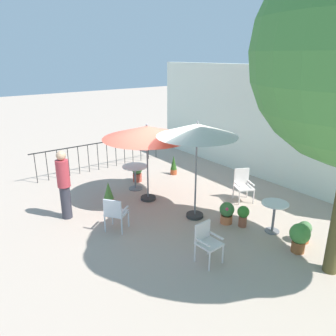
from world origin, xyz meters
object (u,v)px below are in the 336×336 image
(cafe_table_0, at_px, (274,212))
(potted_plant_5, at_px, (109,193))
(potted_plant_2, at_px, (227,212))
(potted_plant_0, at_px, (243,215))
(patio_umbrella_1, at_px, (197,131))
(patio_chair_1, at_px, (115,212))
(patio_umbrella_0, at_px, (147,133))
(cafe_table_1, at_px, (135,173))
(potted_plant_6, at_px, (300,236))
(standing_person, at_px, (64,184))
(potted_plant_4, at_px, (174,165))
(patio_chair_2, at_px, (207,240))
(potted_plant_1, at_px, (304,231))
(patio_chair_0, at_px, (243,183))
(potted_plant_3, at_px, (137,173))

(cafe_table_0, height_order, potted_plant_5, cafe_table_0)
(cafe_table_0, bearing_deg, potted_plant_2, -149.39)
(potted_plant_0, bearing_deg, patio_umbrella_1, -150.40)
(patio_umbrella_1, bearing_deg, patio_chair_1, -106.36)
(patio_umbrella_0, bearing_deg, cafe_table_1, 172.43)
(potted_plant_6, xyz_separation_m, standing_person, (-4.47, -3.38, 0.56))
(patio_chair_1, xyz_separation_m, potted_plant_4, (-2.30, 3.52, -0.17))
(patio_chair_2, xyz_separation_m, potted_plant_1, (0.78, 2.25, -0.22))
(potted_plant_2, bearing_deg, potted_plant_5, -145.63)
(patio_chair_0, relative_size, standing_person, 0.52)
(patio_umbrella_1, bearing_deg, potted_plant_4, 152.10)
(potted_plant_1, relative_size, potted_plant_6, 0.77)
(potted_plant_3, xyz_separation_m, standing_person, (1.13, -2.81, 0.63))
(patio_chair_1, xyz_separation_m, patio_chair_2, (2.18, 0.90, -0.02))
(patio_chair_0, bearing_deg, potted_plant_1, -14.99)
(potted_plant_5, bearing_deg, patio_chair_2, 5.70)
(patio_umbrella_1, xyz_separation_m, potted_plant_4, (-2.89, 1.53, -1.94))
(potted_plant_5, bearing_deg, potted_plant_2, 34.37)
(patio_umbrella_1, distance_m, cafe_table_1, 3.09)
(patio_umbrella_1, bearing_deg, patio_chair_2, -34.27)
(patio_chair_2, xyz_separation_m, potted_plant_3, (-4.66, 1.23, -0.18))
(cafe_table_0, xyz_separation_m, standing_person, (-3.62, -3.65, 0.42))
(patio_umbrella_1, xyz_separation_m, potted_plant_1, (2.37, 1.16, -2.00))
(cafe_table_0, relative_size, standing_person, 0.42)
(potted_plant_3, distance_m, standing_person, 3.09)
(potted_plant_4, bearing_deg, cafe_table_1, -78.90)
(patio_umbrella_0, bearing_deg, cafe_table_0, 22.20)
(patio_umbrella_0, distance_m, patio_umbrella_1, 1.70)
(potted_plant_1, height_order, potted_plant_2, potted_plant_2)
(potted_plant_2, relative_size, potted_plant_3, 0.95)
(potted_plant_4, bearing_deg, patio_chair_0, 5.21)
(cafe_table_1, height_order, potted_plant_6, cafe_table_1)
(patio_chair_1, height_order, potted_plant_5, patio_chair_1)
(patio_chair_1, relative_size, potted_plant_1, 1.69)
(potted_plant_6, bearing_deg, patio_umbrella_0, -165.41)
(patio_umbrella_0, bearing_deg, patio_chair_0, 52.67)
(patio_chair_0, xyz_separation_m, standing_person, (-1.96, -4.46, 0.42))
(potted_plant_0, relative_size, potted_plant_1, 1.07)
(patio_chair_2, xyz_separation_m, potted_plant_0, (-0.52, 1.70, -0.17))
(potted_plant_5, relative_size, standing_person, 0.38)
(patio_chair_2, bearing_deg, standing_person, -155.85)
(potted_plant_1, distance_m, potted_plant_6, 0.48)
(potted_plant_2, relative_size, potted_plant_4, 0.81)
(patio_umbrella_0, bearing_deg, patio_chair_2, -12.50)
(cafe_table_0, relative_size, potted_plant_2, 1.35)
(patio_umbrella_0, distance_m, potted_plant_4, 2.81)
(patio_umbrella_0, xyz_separation_m, potted_plant_0, (2.71, 0.98, -1.67))
(cafe_table_1, bearing_deg, potted_plant_1, 16.04)
(patio_chair_1, relative_size, potted_plant_5, 1.26)
(patio_umbrella_1, height_order, potted_plant_4, patio_umbrella_1)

